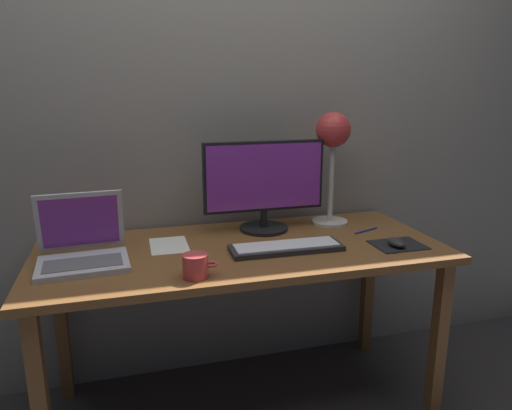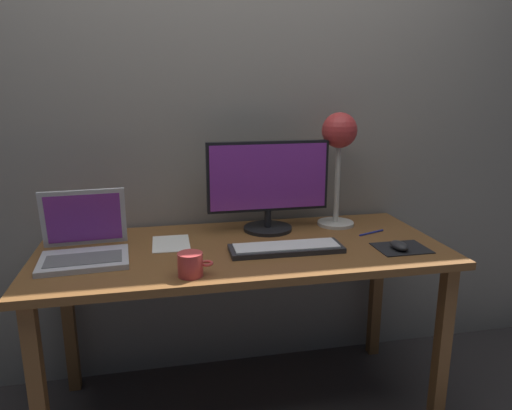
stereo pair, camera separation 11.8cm
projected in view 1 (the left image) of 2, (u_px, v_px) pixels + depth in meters
The scene contains 12 objects.
ground_plane at pixel (243, 407), 2.07m from camera, with size 4.80×4.80×0.00m, color #383333.
back_wall at pixel (219, 100), 2.12m from camera, with size 4.80×0.06×2.60m, color gray.
desk at pixel (242, 265), 1.91m from camera, with size 1.60×0.70×0.74m.
monitor at pixel (264, 183), 2.05m from camera, with size 0.53×0.21×0.39m.
keyboard_main at pixel (286, 247), 1.84m from camera, with size 0.44×0.15×0.03m.
laptop at pixel (82, 243), 1.72m from camera, with size 0.33×0.29×0.25m.
desk_lamp at pixel (333, 141), 2.11m from camera, with size 0.17×0.17×0.51m.
mousepad at pixel (398, 245), 1.90m from camera, with size 0.20×0.16×0.00m, color black.
mouse at pixel (396, 242), 1.87m from camera, with size 0.06×0.10×0.03m, color #28282B.
coffee_mug at pixel (196, 266), 1.57m from camera, with size 0.12×0.09×0.08m.
paper_sheet_near_mouse at pixel (169, 245), 1.90m from camera, with size 0.15×0.21×0.00m, color white.
pen at pixel (366, 230), 2.08m from camera, with size 0.01×0.01×0.14m, color #2633A5.
Camera 1 is at (-0.43, -1.74, 1.37)m, focal length 33.26 mm.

